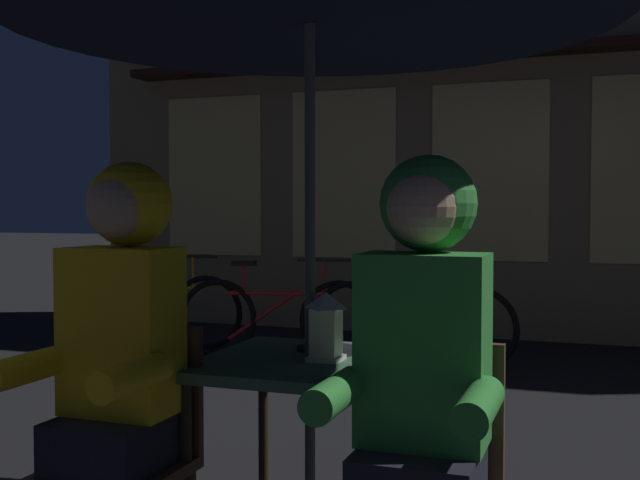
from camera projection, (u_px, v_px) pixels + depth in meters
cafe_table at (310, 388)px, 2.67m from camera, size 0.72×0.72×0.74m
lantern at (326, 325)px, 2.62m from camera, size 0.11×0.11×0.23m
chair_left at (129, 447)px, 2.49m from camera, size 0.40×0.40×0.87m
person_left_hooded at (117, 339)px, 2.42m from camera, size 0.45×0.56×1.40m
person_right_hooded at (422, 359)px, 2.10m from camera, size 0.45×0.56×1.40m
shopfront_building at (573, 15)px, 7.42m from camera, size 10.00×0.93×6.20m
bicycle_nearest at (152, 309)px, 7.00m from camera, size 1.67×0.32×0.84m
bicycle_second at (277, 317)px, 6.50m from camera, size 1.65×0.44×0.84m
bicycle_third at (411, 323)px, 6.16m from camera, size 1.68×0.13×0.84m
book at (331, 349)px, 2.77m from camera, size 0.24×0.20×0.02m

